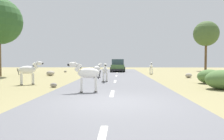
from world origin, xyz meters
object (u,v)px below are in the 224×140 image
zebra_4 (29,70)px  car_0 (118,66)px  rock_3 (51,73)px  rock_4 (65,71)px  zebra_3 (87,73)px  bush_2 (209,77)px  tree_0 (206,34)px  zebra_0 (105,70)px  rock_2 (54,85)px  bush_0 (222,80)px  rock_0 (50,73)px  rock_1 (189,75)px  zebra_1 (151,67)px  zebra_2 (98,69)px

zebra_4 → car_0: size_ratio=0.36×
rock_3 → rock_4: size_ratio=1.95×
zebra_3 → bush_2: bearing=-68.9°
zebra_3 → tree_0: size_ratio=0.20×
zebra_0 → bush_2: 7.19m
zebra_4 → rock_2: size_ratio=4.00×
zebra_3 → zebra_4: zebra_4 is taller
bush_0 → rock_3: bearing=138.3°
rock_0 → bush_2: bearing=-29.4°
rock_1 → zebra_3: bearing=-128.7°
rock_2 → rock_4: size_ratio=1.04×
bush_0 → zebra_4: bearing=170.5°
bush_0 → zebra_3: bearing=-166.7°
tree_0 → rock_4: tree_0 is taller
zebra_1 → zebra_3: bearing=78.0°
zebra_1 → zebra_4: zebra_4 is taller
zebra_0 → zebra_1: 11.06m
zebra_0 → rock_2: bearing=43.4°
zebra_1 → bush_0: size_ratio=0.86×
rock_0 → zebra_0: bearing=-47.4°
rock_0 → car_0: bearing=49.9°
zebra_4 → rock_1: bearing=82.1°
tree_0 → rock_2: tree_0 is taller
rock_4 → car_0: bearing=12.3°
rock_3 → car_0: bearing=44.6°
zebra_0 → zebra_3: (-0.51, -5.44, 0.08)m
rock_1 → rock_0: bearing=169.9°
rock_2 → bush_2: bearing=14.3°
rock_4 → zebra_1: bearing=-17.7°
rock_4 → tree_0: bearing=15.6°
zebra_2 → car_0: size_ratio=0.31×
rock_0 → rock_4: rock_0 is taller
zebra_1 → tree_0: bearing=-129.8°
zebra_3 → rock_3: zebra_3 is taller
rock_1 → rock_4: rock_1 is taller
bush_0 → rock_0: size_ratio=2.26×
zebra_1 → tree_0: (9.91, 9.38, 4.98)m
car_0 → tree_0: bearing=-161.9°
bush_2 → zebra_4: bearing=-174.9°
rock_0 → rock_1: 13.73m
tree_0 → bush_2: bearing=-110.5°
bush_2 → rock_2: bearing=-165.7°
rock_1 → zebra_2: bearing=-175.3°
zebra_0 → rock_3: 10.23m
zebra_4 → rock_2: 2.65m
rock_1 → zebra_1: bearing=114.5°
zebra_4 → zebra_3: bearing=15.5°
tree_0 → rock_0: (-20.84, -12.62, -5.56)m
zebra_2 → rock_3: 7.01m
bush_0 → rock_3: 17.51m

